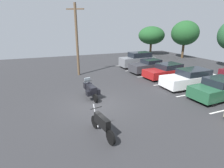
{
  "coord_description": "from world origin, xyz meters",
  "views": [
    {
      "loc": [
        10.74,
        -3.13,
        5.03
      ],
      "look_at": [
        -1.21,
        1.65,
        0.86
      ],
      "focal_mm": 28.27,
      "sensor_mm": 36.0,
      "label": 1
    }
  ],
  "objects_px": {
    "motorcycle_touring": "(91,89)",
    "utility_pole": "(77,39)",
    "car_white": "(190,78)",
    "motorcycle_second": "(102,124)",
    "car_grey": "(138,60)",
    "car_charcoal": "(149,66)",
    "car_red": "(167,71)",
    "car_green": "(219,89)"
  },
  "relations": [
    {
      "from": "car_grey",
      "to": "utility_pole",
      "type": "relative_size",
      "value": 0.62
    },
    {
      "from": "car_charcoal",
      "to": "car_white",
      "type": "xyz_separation_m",
      "value": [
        5.78,
        0.4,
        0.04
      ]
    },
    {
      "from": "motorcycle_touring",
      "to": "car_white",
      "type": "relative_size",
      "value": 0.46
    },
    {
      "from": "car_grey",
      "to": "car_charcoal",
      "type": "xyz_separation_m",
      "value": [
        3.01,
        -0.27,
        -0.21
      ]
    },
    {
      "from": "car_charcoal",
      "to": "utility_pole",
      "type": "relative_size",
      "value": 0.61
    },
    {
      "from": "car_red",
      "to": "car_green",
      "type": "xyz_separation_m",
      "value": [
        6.0,
        -0.06,
        0.04
      ]
    },
    {
      "from": "car_grey",
      "to": "car_charcoal",
      "type": "bearing_deg",
      "value": -5.15
    },
    {
      "from": "car_white",
      "to": "car_green",
      "type": "height_order",
      "value": "car_white"
    },
    {
      "from": "car_charcoal",
      "to": "car_red",
      "type": "bearing_deg",
      "value": 10.75
    },
    {
      "from": "car_charcoal",
      "to": "car_red",
      "type": "height_order",
      "value": "car_charcoal"
    },
    {
      "from": "car_red",
      "to": "utility_pole",
      "type": "xyz_separation_m",
      "value": [
        -4.45,
        -8.22,
        3.1
      ]
    },
    {
      "from": "motorcycle_second",
      "to": "car_grey",
      "type": "distance_m",
      "value": 15.84
    },
    {
      "from": "utility_pole",
      "to": "motorcycle_second",
      "type": "bearing_deg",
      "value": -6.21
    },
    {
      "from": "car_red",
      "to": "car_white",
      "type": "relative_size",
      "value": 0.99
    },
    {
      "from": "car_grey",
      "to": "car_white",
      "type": "relative_size",
      "value": 0.94
    },
    {
      "from": "motorcycle_touring",
      "to": "utility_pole",
      "type": "distance_m",
      "value": 7.61
    },
    {
      "from": "car_grey",
      "to": "motorcycle_second",
      "type": "bearing_deg",
      "value": -35.86
    },
    {
      "from": "car_white",
      "to": "utility_pole",
      "type": "xyz_separation_m",
      "value": [
        -7.66,
        -8.13,
        3.04
      ]
    },
    {
      "from": "motorcycle_touring",
      "to": "utility_pole",
      "type": "relative_size",
      "value": 0.31
    },
    {
      "from": "motorcycle_second",
      "to": "car_white",
      "type": "xyz_separation_m",
      "value": [
        -4.05,
        9.41,
        0.17
      ]
    },
    {
      "from": "motorcycle_touring",
      "to": "car_green",
      "type": "height_order",
      "value": "car_green"
    },
    {
      "from": "car_red",
      "to": "car_white",
      "type": "height_order",
      "value": "car_white"
    },
    {
      "from": "car_red",
      "to": "car_white",
      "type": "xyz_separation_m",
      "value": [
        3.21,
        -0.09,
        0.06
      ]
    },
    {
      "from": "utility_pole",
      "to": "car_white",
      "type": "bearing_deg",
      "value": 46.72
    },
    {
      "from": "car_grey",
      "to": "car_green",
      "type": "height_order",
      "value": "car_grey"
    },
    {
      "from": "car_grey",
      "to": "car_red",
      "type": "height_order",
      "value": "car_grey"
    },
    {
      "from": "car_red",
      "to": "utility_pole",
      "type": "relative_size",
      "value": 0.66
    },
    {
      "from": "motorcycle_second",
      "to": "car_green",
      "type": "distance_m",
      "value": 9.52
    },
    {
      "from": "motorcycle_second",
      "to": "car_red",
      "type": "relative_size",
      "value": 0.47
    },
    {
      "from": "car_charcoal",
      "to": "car_green",
      "type": "distance_m",
      "value": 8.59
    },
    {
      "from": "motorcycle_touring",
      "to": "car_charcoal",
      "type": "height_order",
      "value": "car_charcoal"
    },
    {
      "from": "car_grey",
      "to": "car_charcoal",
      "type": "relative_size",
      "value": 1.03
    },
    {
      "from": "car_grey",
      "to": "car_red",
      "type": "xyz_separation_m",
      "value": [
        5.58,
        0.22,
        -0.24
      ]
    },
    {
      "from": "car_grey",
      "to": "car_green",
      "type": "bearing_deg",
      "value": 0.78
    },
    {
      "from": "motorcycle_touring",
      "to": "motorcycle_second",
      "type": "relative_size",
      "value": 0.99
    },
    {
      "from": "car_red",
      "to": "car_green",
      "type": "height_order",
      "value": "car_green"
    },
    {
      "from": "car_grey",
      "to": "car_charcoal",
      "type": "distance_m",
      "value": 3.03
    },
    {
      "from": "motorcycle_touring",
      "to": "car_green",
      "type": "distance_m",
      "value": 9.39
    },
    {
      "from": "car_white",
      "to": "car_red",
      "type": "bearing_deg",
      "value": 178.44
    },
    {
      "from": "car_grey",
      "to": "car_white",
      "type": "bearing_deg",
      "value": 0.85
    },
    {
      "from": "car_grey",
      "to": "car_red",
      "type": "distance_m",
      "value": 5.59
    },
    {
      "from": "car_grey",
      "to": "car_green",
      "type": "relative_size",
      "value": 1.0
    }
  ]
}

